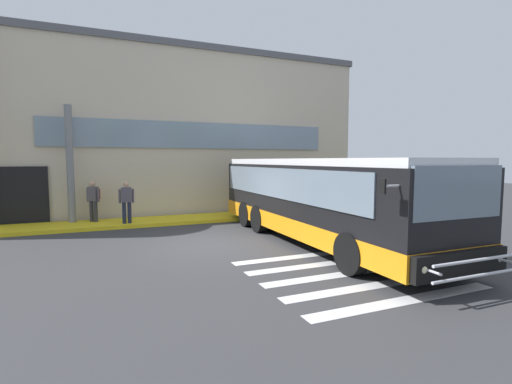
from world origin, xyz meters
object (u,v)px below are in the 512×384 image
(entry_support_column, at_px, (70,164))
(passenger_by_doorway, at_px, (126,200))
(bus_main_foreground, at_px, (317,201))
(passenger_near_column, at_px, (94,198))

(entry_support_column, relative_size, passenger_by_doorway, 2.80)
(entry_support_column, bearing_deg, passenger_by_doorway, -29.95)
(bus_main_foreground, xyz_separation_m, passenger_by_doorway, (-5.54, 5.13, -0.25))
(bus_main_foreground, xyz_separation_m, passenger_near_column, (-6.74, 6.10, -0.22))
(entry_support_column, height_order, passenger_by_doorway, entry_support_column)
(passenger_near_column, xyz_separation_m, passenger_by_doorway, (1.20, -0.98, -0.03))
(passenger_by_doorway, bearing_deg, passenger_near_column, 140.88)
(entry_support_column, xyz_separation_m, bus_main_foreground, (7.56, -6.29, -1.16))
(bus_main_foreground, relative_size, passenger_by_doorway, 6.59)
(entry_support_column, distance_m, passenger_near_column, 1.61)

